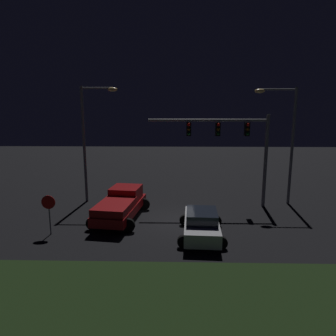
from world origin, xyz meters
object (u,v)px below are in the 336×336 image
Objects in this scene: street_lamp_right at (285,132)px; car_sedan at (201,223)px; pickup_truck at (122,203)px; traffic_signal_gantry at (231,138)px; stop_sign at (49,207)px; street_lamp_left at (91,131)px.

car_sedan is at bearing -136.08° from street_lamp_right.
traffic_signal_gantry is at bearing -62.21° from pickup_truck.
street_lamp_right is at bearing -43.13° from car_sedan.
stop_sign reaches higher than pickup_truck.
street_lamp_left is at bearing 53.41° from car_sedan.
traffic_signal_gantry is at bearing 26.48° from stop_sign.
street_lamp_right is (13.89, -0.18, -0.05)m from street_lamp_left.
pickup_truck is 6.24m from street_lamp_left.
pickup_truck is 4.41m from stop_sign.
car_sedan is at bearing -111.95° from pickup_truck.
traffic_signal_gantry is 12.45m from stop_sign.
car_sedan is at bearing -114.37° from traffic_signal_gantry.
traffic_signal_gantry reaches higher than car_sedan.
car_sedan is 0.54× the size of traffic_signal_gantry.
traffic_signal_gantry reaches higher than pickup_truck.
street_lamp_left is 1.02× the size of street_lamp_right.
street_lamp_right is at bearing 22.41° from stop_sign.
stop_sign is (-0.71, -6.20, -3.75)m from street_lamp_left.
car_sedan is 8.33m from stop_sign.
street_lamp_left is at bearing 45.34° from pickup_truck.
stop_sign is at bearing -96.50° from street_lamp_left.
traffic_signal_gantry is (7.26, 2.70, 3.90)m from pickup_truck.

